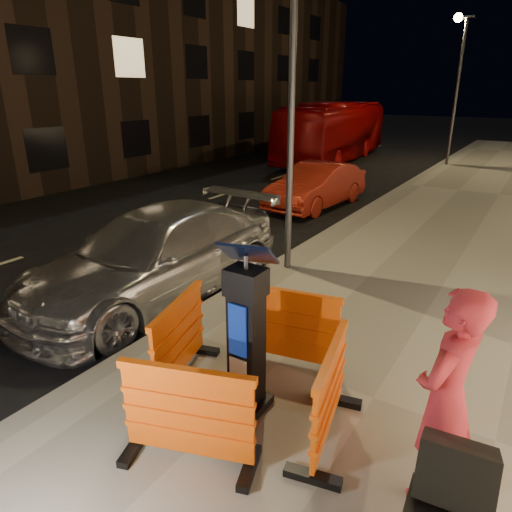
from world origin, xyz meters
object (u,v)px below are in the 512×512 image
Objects in this scene: barrier_front at (188,416)px; bus_doubledecker at (333,160)px; parking_kiosk at (246,332)px; man at (446,399)px; car_silver at (159,295)px; barrier_bldgside at (329,395)px; barrier_kerbside at (179,340)px; barrier_back at (289,328)px; car_red at (316,207)px.

bus_doubledecker reaches higher than barrier_front.
man is (1.97, -0.11, 0.06)m from parking_kiosk.
parking_kiosk is 0.35× the size of car_silver.
bus_doubledecker is 20.38m from man.
parking_kiosk is 1.03m from barrier_bldgside.
parking_kiosk is 1.40× the size of barrier_bldgside.
man reaches higher than barrier_kerbside.
car_red is (-3.46, 8.07, -0.65)m from barrier_back.
car_silver is (-3.03, 2.72, -0.65)m from barrier_front.
car_red is 0.40× the size of bus_doubledecker.
parking_kiosk is 0.45× the size of car_red.
man is (5.43, -9.13, 1.11)m from car_red.
parking_kiosk is at bearing -64.72° from car_red.
barrier_front reaches higher than car_silver.
parking_kiosk is 0.18× the size of bus_doubledecker.
barrier_front is 1.00× the size of barrier_kerbside.
man reaches higher than car_silver.
man is at bearing -107.98° from barrier_kerbside.
barrier_kerbside is 0.25× the size of car_silver.
barrier_front is 2.19m from man.
barrier_kerbside is at bearing -37.39° from car_silver.
bus_doubledecker reaches higher than barrier_back.
car_silver is at bearing -81.28° from bus_doubledecker.
barrier_bldgside is (1.90, 0.00, 0.00)m from barrier_kerbside.
parking_kiosk is 3.66m from car_silver.
man is at bearing 4.23° from barrier_front.
man is (1.02, -0.11, 0.46)m from barrier_bldgside.
barrier_back is 1.00× the size of barrier_bldgside.
barrier_bldgside is at bearing -105.76° from barrier_kerbside.
man is at bearing -68.68° from bus_doubledecker.
barrier_front is at bearing -150.76° from barrier_kerbside.
barrier_bldgside is 0.32× the size of car_red.
man reaches higher than barrier_front.
barrier_kerbside is at bearing -70.16° from car_red.
barrier_back and barrier_bldgside have the same top height.
man is at bearing -17.04° from parking_kiosk.
man reaches higher than barrier_bldgside.
parking_kiosk is 1.03m from barrier_front.
barrier_bldgside is at bearing 26.24° from barrier_front.
parking_kiosk is at bearing -27.29° from car_silver.
car_silver reaches higher than car_red.
bus_doubledecker is at bearing 11.53° from barrier_bldgside.
bus_doubledecker is at bearing 2.31° from barrier_kerbside.
parking_kiosk is 1.40× the size of barrier_back.
barrier_kerbside is 2.96m from man.
barrier_back is (0.00, 1.90, 0.00)m from barrier_front.
car_red is (-4.41, 9.02, -0.65)m from barrier_bldgside.
barrier_back is at bearing 76.24° from parking_kiosk.
bus_doubledecker is at bearing 106.17° from car_silver.
bus_doubledecker reaches higher than car_red.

